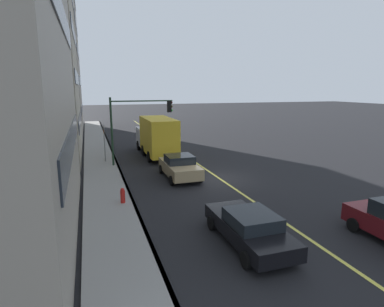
% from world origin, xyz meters
% --- Properties ---
extents(ground, '(200.00, 200.00, 0.00)m').
position_xyz_m(ground, '(0.00, 0.00, 0.00)').
color(ground, black).
extents(sidewalk_slab, '(80.00, 2.56, 0.15)m').
position_xyz_m(sidewalk_slab, '(0.00, 7.35, 0.07)').
color(sidewalk_slab, gray).
rests_on(sidewalk_slab, ground).
extents(curb_edge, '(80.00, 0.16, 0.15)m').
position_xyz_m(curb_edge, '(0.00, 6.14, 0.07)').
color(curb_edge, slate).
rests_on(curb_edge, ground).
extents(lane_stripe_center, '(80.00, 0.16, 0.01)m').
position_xyz_m(lane_stripe_center, '(0.00, 0.00, 0.01)').
color(lane_stripe_center, '#D8CC4C').
rests_on(lane_stripe_center, ground).
extents(building_midblock, '(14.62, 9.23, 24.92)m').
position_xyz_m(building_midblock, '(12.13, 13.40, 12.46)').
color(building_midblock, '#B2A893').
rests_on(building_midblock, ground).
extents(building_glass_right, '(17.11, 10.11, 25.14)m').
position_xyz_m(building_glass_right, '(30.01, 13.85, 12.57)').
color(building_glass_right, '#9E9384').
rests_on(building_glass_right, ground).
extents(car_tan, '(4.42, 2.10, 1.54)m').
position_xyz_m(car_tan, '(1.06, 2.45, 0.77)').
color(car_tan, tan).
rests_on(car_tan, ground).
extents(car_black, '(4.71, 1.99, 1.36)m').
position_xyz_m(car_black, '(-8.69, 2.49, 0.70)').
color(car_black, black).
rests_on(car_black, ground).
extents(truck_yellow, '(8.25, 2.46, 3.43)m').
position_xyz_m(truck_yellow, '(8.39, 2.45, 1.79)').
color(truck_yellow, silver).
rests_on(truck_yellow, ground).
extents(traffic_light_mast, '(0.28, 4.81, 5.28)m').
position_xyz_m(traffic_light_mast, '(5.44, 4.54, 3.68)').
color(traffic_light_mast, '#1E3823').
rests_on(traffic_light_mast, ground).
extents(street_sign_post, '(0.60, 0.08, 3.12)m').
position_xyz_m(street_sign_post, '(6.98, 6.97, 1.83)').
color(street_sign_post, slate).
rests_on(street_sign_post, ground).
extents(fire_hydrant, '(0.24, 0.24, 0.94)m').
position_xyz_m(fire_hydrant, '(-2.98, 6.66, 0.47)').
color(fire_hydrant, red).
rests_on(fire_hydrant, ground).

